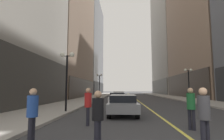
{
  "coord_description": "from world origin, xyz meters",
  "views": [
    {
      "loc": [
        -2.37,
        -3.52,
        1.71
      ],
      "look_at": [
        -4.62,
        36.71,
        6.06
      ],
      "focal_mm": 28.53,
      "sensor_mm": 36.0,
      "label": 1
    }
  ],
  "objects_px": {
    "car_white": "(118,98)",
    "street_lamp_right_mid": "(189,77)",
    "pedestrian_with_orange_bag": "(204,113)",
    "pedestrian_in_green_parka": "(191,105)",
    "street_lamp_left_near": "(67,68)",
    "street_lamp_left_far": "(99,80)",
    "pedestrian_in_red_jacket": "(88,103)",
    "pedestrian_in_blue_hoodie": "(32,111)",
    "car_maroon": "(119,95)",
    "car_grey": "(123,104)",
    "pedestrian_in_black_coat": "(98,115)"
  },
  "relations": [
    {
      "from": "street_lamp_right_mid",
      "to": "car_grey",
      "type": "bearing_deg",
      "value": -126.7
    },
    {
      "from": "car_white",
      "to": "street_lamp_left_near",
      "type": "xyz_separation_m",
      "value": [
        -3.53,
        -7.64,
        2.54
      ]
    },
    {
      "from": "car_white",
      "to": "pedestrian_with_orange_bag",
      "type": "distance_m",
      "value": 15.36
    },
    {
      "from": "car_maroon",
      "to": "pedestrian_in_red_jacket",
      "type": "height_order",
      "value": "pedestrian_in_red_jacket"
    },
    {
      "from": "pedestrian_in_black_coat",
      "to": "pedestrian_in_green_parka",
      "type": "distance_m",
      "value": 4.49
    },
    {
      "from": "pedestrian_in_blue_hoodie",
      "to": "street_lamp_right_mid",
      "type": "xyz_separation_m",
      "value": [
        11.6,
        18.36,
        2.24
      ]
    },
    {
      "from": "pedestrian_with_orange_bag",
      "to": "street_lamp_right_mid",
      "type": "relative_size",
      "value": 0.4
    },
    {
      "from": "pedestrian_in_black_coat",
      "to": "street_lamp_left_near",
      "type": "height_order",
      "value": "street_lamp_left_near"
    },
    {
      "from": "car_white",
      "to": "pedestrian_with_orange_bag",
      "type": "xyz_separation_m",
      "value": [
        2.83,
        -15.09,
        0.31
      ]
    },
    {
      "from": "street_lamp_left_far",
      "to": "street_lamp_right_mid",
      "type": "height_order",
      "value": "same"
    },
    {
      "from": "street_lamp_left_near",
      "to": "pedestrian_in_green_parka",
      "type": "bearing_deg",
      "value": -34.88
    },
    {
      "from": "pedestrian_in_red_jacket",
      "to": "pedestrian_in_blue_hoodie",
      "type": "distance_m",
      "value": 3.23
    },
    {
      "from": "pedestrian_with_orange_bag",
      "to": "car_maroon",
      "type": "bearing_deg",
      "value": 96.73
    },
    {
      "from": "pedestrian_in_green_parka",
      "to": "street_lamp_left_far",
      "type": "height_order",
      "value": "street_lamp_left_far"
    },
    {
      "from": "car_grey",
      "to": "pedestrian_in_green_parka",
      "type": "xyz_separation_m",
      "value": [
        2.9,
        -4.32,
        0.32
      ]
    },
    {
      "from": "pedestrian_in_red_jacket",
      "to": "pedestrian_in_blue_hoodie",
      "type": "height_order",
      "value": "pedestrian_in_red_jacket"
    },
    {
      "from": "street_lamp_left_far",
      "to": "street_lamp_right_mid",
      "type": "relative_size",
      "value": 1.0
    },
    {
      "from": "pedestrian_in_black_coat",
      "to": "street_lamp_left_near",
      "type": "bearing_deg",
      "value": 113.96
    },
    {
      "from": "street_lamp_left_near",
      "to": "street_lamp_left_far",
      "type": "relative_size",
      "value": 1.0
    },
    {
      "from": "street_lamp_left_near",
      "to": "street_lamp_left_far",
      "type": "bearing_deg",
      "value": 90.0
    },
    {
      "from": "car_white",
      "to": "pedestrian_in_black_coat",
      "type": "relative_size",
      "value": 2.72
    },
    {
      "from": "car_white",
      "to": "street_lamp_left_far",
      "type": "height_order",
      "value": "street_lamp_left_far"
    },
    {
      "from": "pedestrian_in_black_coat",
      "to": "pedestrian_in_blue_hoodie",
      "type": "relative_size",
      "value": 0.96
    },
    {
      "from": "pedestrian_with_orange_bag",
      "to": "pedestrian_in_green_parka",
      "type": "relative_size",
      "value": 0.99
    },
    {
      "from": "pedestrian_in_red_jacket",
      "to": "pedestrian_in_blue_hoodie",
      "type": "xyz_separation_m",
      "value": [
        -1.19,
        -3.0,
        -0.02
      ]
    },
    {
      "from": "car_grey",
      "to": "pedestrian_in_red_jacket",
      "type": "bearing_deg",
      "value": -114.67
    },
    {
      "from": "pedestrian_in_blue_hoodie",
      "to": "street_lamp_right_mid",
      "type": "height_order",
      "value": "street_lamp_right_mid"
    },
    {
      "from": "car_grey",
      "to": "pedestrian_in_green_parka",
      "type": "height_order",
      "value": "pedestrian_in_green_parka"
    },
    {
      "from": "car_white",
      "to": "street_lamp_right_mid",
      "type": "bearing_deg",
      "value": 20.84
    },
    {
      "from": "car_maroon",
      "to": "pedestrian_with_orange_bag",
      "type": "xyz_separation_m",
      "value": [
        2.86,
        -24.24,
        0.31
      ]
    },
    {
      "from": "pedestrian_in_blue_hoodie",
      "to": "street_lamp_left_near",
      "type": "distance_m",
      "value": 7.62
    },
    {
      "from": "car_grey",
      "to": "pedestrian_in_blue_hoodie",
      "type": "relative_size",
      "value": 2.5
    },
    {
      "from": "car_maroon",
      "to": "pedestrian_in_blue_hoodie",
      "type": "relative_size",
      "value": 2.71
    },
    {
      "from": "car_grey",
      "to": "street_lamp_left_far",
      "type": "distance_m",
      "value": 20.02
    },
    {
      "from": "pedestrian_in_black_coat",
      "to": "street_lamp_right_mid",
      "type": "height_order",
      "value": "street_lamp_right_mid"
    },
    {
      "from": "car_grey",
      "to": "pedestrian_in_blue_hoodie",
      "type": "xyz_separation_m",
      "value": [
        -2.87,
        -6.64,
        0.3
      ]
    },
    {
      "from": "car_maroon",
      "to": "car_grey",
      "type": "bearing_deg",
      "value": -88.08
    },
    {
      "from": "car_maroon",
      "to": "pedestrian_with_orange_bag",
      "type": "relative_size",
      "value": 2.68
    },
    {
      "from": "pedestrian_with_orange_bag",
      "to": "street_lamp_left_near",
      "type": "distance_m",
      "value": 10.04
    },
    {
      "from": "car_maroon",
      "to": "pedestrian_in_green_parka",
      "type": "relative_size",
      "value": 2.66
    },
    {
      "from": "pedestrian_with_orange_bag",
      "to": "pedestrian_in_red_jacket",
      "type": "distance_m",
      "value": 5.13
    },
    {
      "from": "pedestrian_in_red_jacket",
      "to": "street_lamp_left_near",
      "type": "height_order",
      "value": "street_lamp_left_near"
    },
    {
      "from": "pedestrian_in_green_parka",
      "to": "street_lamp_right_mid",
      "type": "height_order",
      "value": "street_lamp_right_mid"
    },
    {
      "from": "car_white",
      "to": "pedestrian_in_blue_hoodie",
      "type": "height_order",
      "value": "pedestrian_in_blue_hoodie"
    },
    {
      "from": "pedestrian_in_red_jacket",
      "to": "pedestrian_in_blue_hoodie",
      "type": "relative_size",
      "value": 1.02
    },
    {
      "from": "pedestrian_in_green_parka",
      "to": "street_lamp_left_near",
      "type": "xyz_separation_m",
      "value": [
        -6.97,
        4.86,
        2.22
      ]
    },
    {
      "from": "pedestrian_in_black_coat",
      "to": "car_white",
      "type": "bearing_deg",
      "value": 89.21
    },
    {
      "from": "car_grey",
      "to": "street_lamp_right_mid",
      "type": "bearing_deg",
      "value": 53.3
    },
    {
      "from": "car_grey",
      "to": "street_lamp_left_far",
      "type": "bearing_deg",
      "value": 101.83
    },
    {
      "from": "car_grey",
      "to": "pedestrian_in_blue_hoodie",
      "type": "height_order",
      "value": "pedestrian_in_blue_hoodie"
    }
  ]
}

